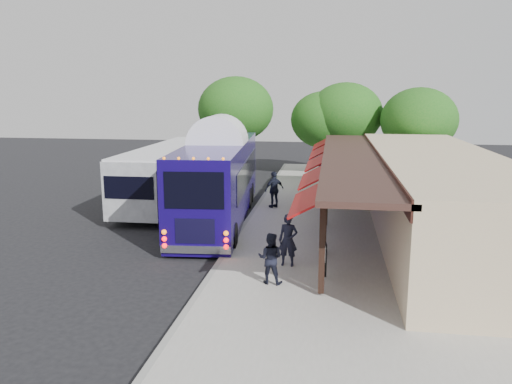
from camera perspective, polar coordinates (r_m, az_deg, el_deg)
The scene contains 15 objects.
ground at distance 19.75m, azimuth -3.40°, elevation -6.93°, with size 90.00×90.00×0.00m, color black.
sidewalk at distance 23.17m, azimuth 10.94°, elevation -4.16°, with size 10.00×40.00×0.15m, color #9E9B93.
curb at distance 23.48m, azimuth -1.24°, elevation -3.74°, with size 0.20×40.00×0.16m, color gray.
station_shelter at distance 23.17m, azimuth 19.49°, elevation -0.11°, with size 8.15×20.00×3.60m.
coach_bus at distance 24.41m, azimuth -4.27°, elevation 1.88°, with size 3.73×12.88×4.07m.
city_bus at distance 28.63m, azimuth -9.82°, elevation 2.31°, with size 2.77×11.97×3.21m.
ped_a at distance 17.64m, azimuth 3.69°, elevation -5.51°, with size 0.67×0.44×1.85m, color black.
ped_b at distance 16.05m, azimuth 1.64°, elevation -7.57°, with size 0.81×0.63×1.67m, color black.
ped_c at distance 26.42m, azimuth 2.10°, elevation 0.29°, with size 1.14×0.47×1.94m, color black.
ped_d at distance 31.68m, azimuth 7.54°, elevation 1.89°, with size 1.14×0.66×1.77m, color black.
sign_board at distance 16.73m, azimuth 7.99°, elevation -7.16°, with size 0.08×0.51×1.12m.
tree_left at distance 37.43m, azimuth 7.78°, elevation 8.17°, with size 4.90×4.90×6.28m.
tree_mid at distance 37.21m, azimuth 10.17°, elevation 8.73°, with size 5.39×5.39×6.90m.
tree_right at distance 35.55m, azimuth 18.11°, elevation 7.83°, with size 5.09×5.09×6.52m.
tree_far at distance 38.48m, azimuth -2.31°, elevation 9.45°, with size 5.76×5.76×7.38m.
Camera 1 is at (3.99, -18.33, 6.18)m, focal length 35.00 mm.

